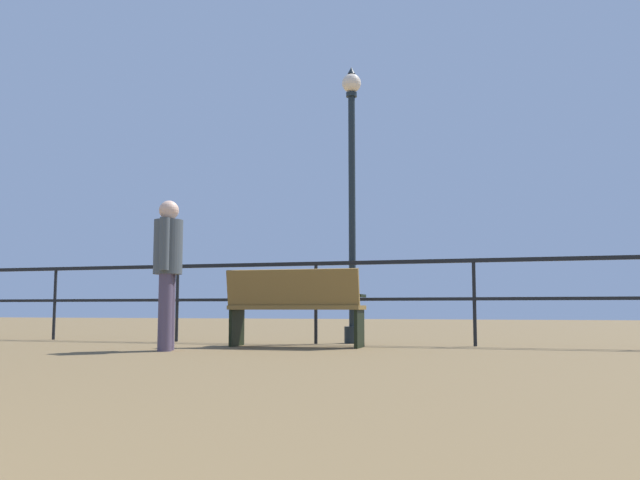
# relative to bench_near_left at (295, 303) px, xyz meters

# --- Properties ---
(pier_railing) EXTENTS (24.41, 0.05, 1.07)m
(pier_railing) POSITION_rel_bench_near_left_xyz_m (0.01, 0.83, 0.27)
(pier_railing) COLOR black
(pier_railing) RESTS_ON ground_plane
(bench_near_left) EXTENTS (1.63, 0.66, 0.92)m
(bench_near_left) POSITION_rel_bench_near_left_xyz_m (0.00, 0.00, 0.00)
(bench_near_left) COLOR brown
(bench_near_left) RESTS_ON ground_plane
(lamppost_center) EXTENTS (0.26, 0.26, 3.77)m
(lamppost_center) POSITION_rel_bench_near_left_xyz_m (0.43, 1.10, 1.58)
(lamppost_center) COLOR #1D272D
(lamppost_center) RESTS_ON ground_plane
(person_at_railing) EXTENTS (0.32, 0.51, 1.65)m
(person_at_railing) POSITION_rel_bench_near_left_xyz_m (-1.11, -1.04, 0.42)
(person_at_railing) COLOR #4E4259
(person_at_railing) RESTS_ON ground_plane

